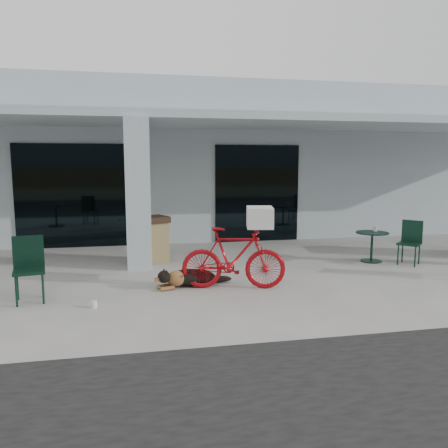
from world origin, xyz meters
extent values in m
plane|color=#B1ADA7|center=(0.00, 0.00, 0.00)|extent=(80.00, 80.00, 0.00)
cube|color=#B1BFC8|center=(0.00, 8.50, 2.25)|extent=(22.00, 7.00, 4.50)
cube|color=black|center=(-3.20, 4.98, 1.35)|extent=(2.80, 0.06, 2.70)
cube|color=black|center=(1.80, 4.98, 1.35)|extent=(2.40, 0.06, 2.70)
cube|color=#B1BFC8|center=(-1.50, 2.30, 1.56)|extent=(0.50, 0.50, 3.12)
cube|color=#B1BFC8|center=(0.00, 3.60, 3.21)|extent=(22.00, 2.80, 0.18)
imported|color=#A90D14|center=(0.11, 0.40, 0.55)|extent=(1.89, 0.89, 1.09)
cube|color=white|center=(0.55, 0.30, 1.27)|extent=(0.56, 0.68, 0.35)
cylinder|color=white|center=(-2.20, -0.21, 0.05)|extent=(0.11, 0.11, 0.11)
cylinder|color=white|center=(3.76, 2.01, 0.73)|extent=(0.10, 0.10, 0.12)
camera|label=1|loc=(-1.50, -6.90, 2.18)|focal=35.00mm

